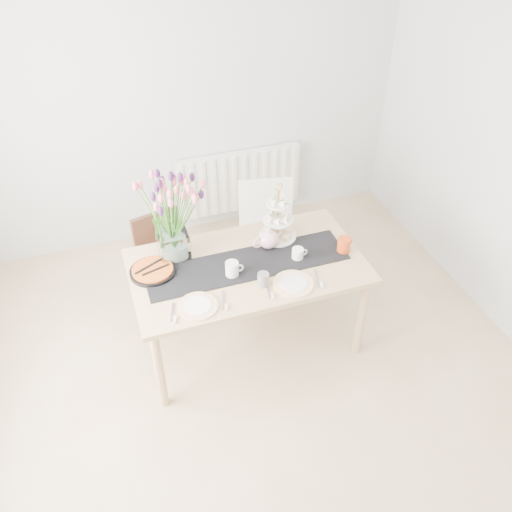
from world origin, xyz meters
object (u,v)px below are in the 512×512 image
object	(u,v)px
dining_table	(248,273)
cake_stand	(278,224)
radiator	(239,181)
chair_white	(268,226)
tart_tin	(153,271)
cream_jug	(298,254)
mug_white	(232,269)
plate_left	(198,306)
mug_grey	(263,279)
teapot	(268,239)
chair_brown	(164,254)
tulip_vase	(169,207)
plate_right	(293,284)
mug_orange	(344,245)

from	to	relation	value
dining_table	cake_stand	xyz separation A→B (m)	(0.31, 0.23, 0.19)
radiator	chair_white	world-z (taller)	chair_white
cake_stand	chair_white	bearing A→B (deg)	78.82
cake_stand	tart_tin	bearing A→B (deg)	-173.62
cream_jug	mug_white	bearing A→B (deg)	-172.64
chair_white	plate_left	world-z (taller)	chair_white
dining_table	mug_grey	size ratio (longest dim) A/B	17.49
teapot	cake_stand	bearing A→B (deg)	29.78
chair_brown	mug_grey	size ratio (longest dim) A/B	8.57
chair_brown	tulip_vase	distance (m)	0.82
cream_jug	tart_tin	xyz separation A→B (m)	(-0.98, 0.17, -0.02)
teapot	mug_white	xyz separation A→B (m)	(-0.33, -0.21, -0.02)
tart_tin	chair_brown	bearing A→B (deg)	74.29
plate_right	mug_grey	bearing A→B (deg)	160.71
tulip_vase	cream_jug	world-z (taller)	tulip_vase
chair_brown	radiator	bearing A→B (deg)	28.73
mug_white	plate_right	bearing A→B (deg)	-26.12
radiator	chair_brown	size ratio (longest dim) A/B	1.53
cake_stand	mug_grey	xyz separation A→B (m)	(-0.27, -0.46, -0.07)
chair_white	cake_stand	size ratio (longest dim) A/B	2.22
tart_tin	mug_orange	distance (m)	1.33
tart_tin	mug_orange	bearing A→B (deg)	-8.70
mug_grey	tulip_vase	bearing A→B (deg)	90.89
cake_stand	mug_orange	xyz separation A→B (m)	(0.38, -0.31, -0.06)
tulip_vase	teapot	distance (m)	0.74
plate_left	plate_right	xyz separation A→B (m)	(0.64, 0.00, 0.00)
dining_table	mug_grey	bearing A→B (deg)	-81.70
dining_table	teapot	world-z (taller)	teapot
dining_table	cake_stand	bearing A→B (deg)	36.46
mug_orange	plate_left	world-z (taller)	mug_orange
chair_brown	plate_right	distance (m)	1.23
cream_jug	plate_left	bearing A→B (deg)	-157.99
cake_stand	mug_grey	size ratio (longest dim) A/B	4.40
mug_white	teapot	bearing A→B (deg)	37.90
mug_white	plate_right	xyz separation A→B (m)	(0.35, -0.22, -0.05)
radiator	tart_tin	bearing A→B (deg)	-126.44
cake_stand	plate_left	size ratio (longest dim) A/B	1.57
mug_grey	plate_left	world-z (taller)	mug_grey
radiator	dining_table	distance (m)	1.61
tulip_vase	mug_white	world-z (taller)	tulip_vase
dining_table	cream_jug	bearing A→B (deg)	-8.09
cake_stand	cream_jug	xyz separation A→B (m)	(0.05, -0.28, -0.07)
cream_jug	dining_table	bearing A→B (deg)	176.35
teapot	cream_jug	distance (m)	0.24
radiator	tart_tin	size ratio (longest dim) A/B	3.88
mug_grey	plate_right	distance (m)	0.20
radiator	teapot	xyz separation A→B (m)	(-0.22, -1.41, 0.37)
radiator	mug_orange	xyz separation A→B (m)	(0.27, -1.62, 0.36)
dining_table	teapot	xyz separation A→B (m)	(0.20, 0.13, 0.15)
dining_table	mug_white	xyz separation A→B (m)	(-0.13, -0.07, 0.13)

